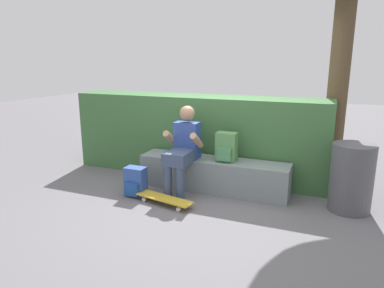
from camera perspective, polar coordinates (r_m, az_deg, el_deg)
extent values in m
plane|color=slate|center=(4.75, 2.12, -8.89)|extent=(24.00, 24.00, 0.00)
cube|color=slate|center=(4.98, 3.52, -5.04)|extent=(2.14, 0.45, 0.46)
cube|color=#2D4793|center=(4.91, -0.78, 0.64)|extent=(0.34, 0.22, 0.52)
sphere|color=tan|center=(4.84, -0.80, 5.09)|extent=(0.21, 0.21, 0.21)
cube|color=#384766|center=(4.68, -2.26, -2.24)|extent=(0.32, 0.40, 0.17)
cylinder|color=#384766|center=(4.68, -3.99, -6.28)|extent=(0.11, 0.11, 0.46)
cylinder|color=#384766|center=(4.61, -1.97, -6.58)|extent=(0.11, 0.11, 0.46)
cylinder|color=tan|center=(4.86, -3.60, 0.96)|extent=(0.09, 0.33, 0.27)
cylinder|color=tan|center=(4.70, 0.80, 0.55)|extent=(0.09, 0.33, 0.27)
cube|color=gold|center=(4.54, -4.59, -8.92)|extent=(0.82, 0.35, 0.02)
cylinder|color=silver|center=(4.47, -1.10, -10.04)|extent=(0.06, 0.04, 0.05)
cylinder|color=silver|center=(4.36, -2.25, -10.70)|extent=(0.06, 0.04, 0.05)
cylinder|color=silver|center=(4.78, -6.69, -8.48)|extent=(0.06, 0.04, 0.05)
cylinder|color=silver|center=(4.68, -7.89, -9.03)|extent=(0.06, 0.04, 0.05)
cube|color=#51894C|center=(4.80, 5.70, -0.46)|extent=(0.28, 0.18, 0.40)
cube|color=#478856|center=(4.72, 5.28, -1.72)|extent=(0.20, 0.05, 0.18)
cube|color=#2D4C99|center=(4.84, -9.27, -6.08)|extent=(0.28, 0.18, 0.40)
cube|color=#1D468D|center=(4.78, -9.95, -7.41)|extent=(0.20, 0.05, 0.18)
cube|color=#3B6839|center=(5.59, 0.83, 1.44)|extent=(4.08, 0.69, 1.28)
cylinder|color=brown|center=(5.58, 23.17, 11.27)|extent=(0.29, 0.29, 3.39)
cylinder|color=#4C4C51|center=(4.67, 24.80, -5.10)|extent=(0.50, 0.50, 0.84)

